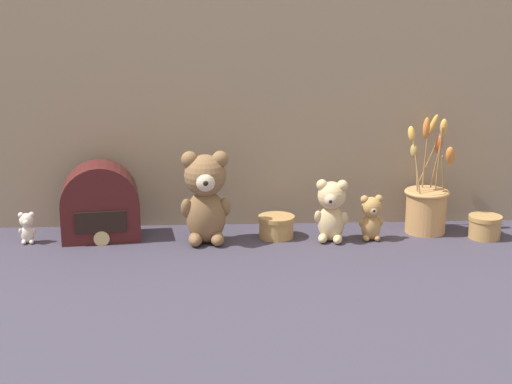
% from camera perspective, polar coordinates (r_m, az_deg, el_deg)
% --- Properties ---
extents(ground_plane, '(4.00, 4.00, 0.00)m').
position_cam_1_polar(ground_plane, '(2.11, 0.03, -3.62)').
color(ground_plane, '#3D3847').
extents(backdrop_wall, '(1.70, 0.02, 0.76)m').
position_cam_1_polar(backdrop_wall, '(2.19, -0.20, 7.23)').
color(backdrop_wall, gray).
rests_on(backdrop_wall, ground).
extents(teddy_bear_large, '(0.13, 0.13, 0.25)m').
position_cam_1_polar(teddy_bear_large, '(2.07, -3.69, -0.25)').
color(teddy_bear_large, olive).
rests_on(teddy_bear_large, ground).
extents(teddy_bear_medium, '(0.09, 0.09, 0.17)m').
position_cam_1_polar(teddy_bear_medium, '(2.09, 5.51, -1.26)').
color(teddy_bear_medium, '#DBBC84').
rests_on(teddy_bear_medium, ground).
extents(teddy_bear_small, '(0.07, 0.06, 0.12)m').
position_cam_1_polar(teddy_bear_small, '(2.13, 8.37, -1.77)').
color(teddy_bear_small, tan).
rests_on(teddy_bear_small, ground).
extents(teddy_bear_tiny, '(0.05, 0.04, 0.09)m').
position_cam_1_polar(teddy_bear_tiny, '(2.17, -16.32, -2.46)').
color(teddy_bear_tiny, beige).
rests_on(teddy_bear_tiny, ground).
extents(flower_vase, '(0.14, 0.15, 0.32)m').
position_cam_1_polar(flower_vase, '(2.21, 12.30, -0.83)').
color(flower_vase, tan).
rests_on(flower_vase, ground).
extents(vintage_radio, '(0.22, 0.15, 0.21)m').
position_cam_1_polar(vintage_radio, '(2.15, -11.25, -1.12)').
color(vintage_radio, '#4C1919').
rests_on(vintage_radio, ground).
extents(decorative_tin_tall, '(0.10, 0.10, 0.06)m').
position_cam_1_polar(decorative_tin_tall, '(2.13, 1.49, -2.52)').
color(decorative_tin_tall, tan).
rests_on(decorative_tin_tall, ground).
extents(decorative_tin_short, '(0.09, 0.09, 0.06)m').
position_cam_1_polar(decorative_tin_short, '(2.22, 16.28, -2.41)').
color(decorative_tin_short, tan).
rests_on(decorative_tin_short, ground).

